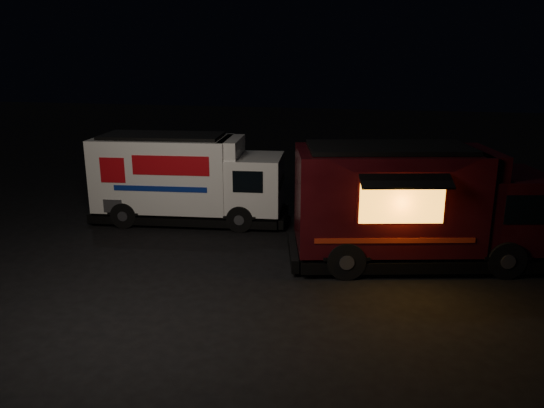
{
  "coord_description": "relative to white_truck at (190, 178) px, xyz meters",
  "views": [
    {
      "loc": [
        4.26,
        -11.85,
        5.15
      ],
      "look_at": [
        1.24,
        2.0,
        1.11
      ],
      "focal_mm": 35.0,
      "sensor_mm": 36.0,
      "label": 1
    }
  ],
  "objects": [
    {
      "name": "red_truck",
      "position": [
        6.85,
        -2.03,
        0.13
      ],
      "size": [
        6.84,
        3.78,
        3.01
      ],
      "primitive_type": null,
      "rotation": [
        0.0,
        0.0,
        0.23
      ],
      "color": "#36090D",
      "rests_on": "ground"
    },
    {
      "name": "ground",
      "position": [
        1.7,
        -3.4,
        -1.38
      ],
      "size": [
        80.0,
        80.0,
        0.0
      ],
      "primitive_type": "plane",
      "color": "black",
      "rests_on": "ground"
    },
    {
      "name": "white_truck",
      "position": [
        0.0,
        0.0,
        0.0
      ],
      "size": [
        6.27,
        2.71,
        2.76
      ],
      "primitive_type": null,
      "rotation": [
        0.0,
        0.0,
        0.11
      ],
      "color": "white",
      "rests_on": "ground"
    }
  ]
}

